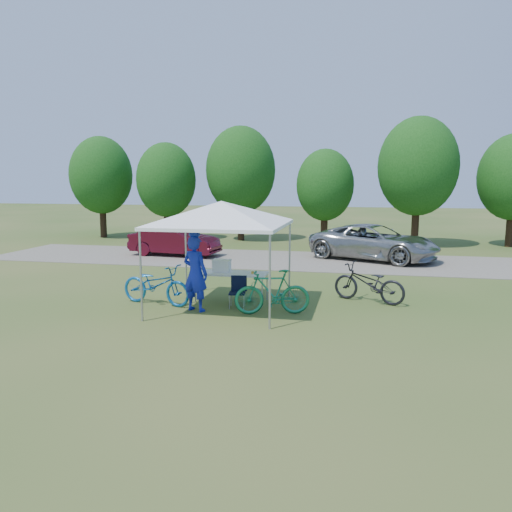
# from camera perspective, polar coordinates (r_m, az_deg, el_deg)

# --- Properties ---
(ground) EXTENTS (100.00, 100.00, 0.00)m
(ground) POSITION_cam_1_polar(r_m,az_deg,el_deg) (12.80, -3.86, -6.00)
(ground) COLOR #2D5119
(ground) RESTS_ON ground
(gravel_strip) EXTENTS (24.00, 5.00, 0.02)m
(gravel_strip) POSITION_cam_1_polar(r_m,az_deg,el_deg) (20.46, 2.26, -0.42)
(gravel_strip) COLOR gray
(gravel_strip) RESTS_ON ground
(canopy) EXTENTS (4.53, 4.53, 3.00)m
(canopy) POSITION_cam_1_polar(r_m,az_deg,el_deg) (12.40, -3.98, 5.94)
(canopy) COLOR #A5A5AA
(canopy) RESTS_ON ground
(treeline) EXTENTS (24.89, 4.28, 6.30)m
(treeline) POSITION_cam_1_polar(r_m,az_deg,el_deg) (26.22, 3.94, 9.30)
(treeline) COLOR #382314
(treeline) RESTS_ON ground
(folding_table) EXTENTS (1.92, 0.80, 0.79)m
(folding_table) POSITION_cam_1_polar(r_m,az_deg,el_deg) (13.37, -2.82, -2.07)
(folding_table) COLOR white
(folding_table) RESTS_ON ground
(folding_chair) EXTENTS (0.46, 0.48, 0.80)m
(folding_chair) POSITION_cam_1_polar(r_m,az_deg,el_deg) (12.85, -2.07, -3.78)
(folding_chair) COLOR black
(folding_chair) RESTS_ON ground
(cooler) EXTENTS (0.47, 0.32, 0.34)m
(cooler) POSITION_cam_1_polar(r_m,az_deg,el_deg) (13.40, -3.94, -1.12)
(cooler) COLOR white
(cooler) RESTS_ON folding_table
(ice_cream_cup) EXTENTS (0.08, 0.08, 0.06)m
(ice_cream_cup) POSITION_cam_1_polar(r_m,az_deg,el_deg) (13.17, -0.38, -1.90)
(ice_cream_cup) COLOR gold
(ice_cream_cup) RESTS_ON folding_table
(cyclist) EXTENTS (0.79, 0.64, 1.89)m
(cyclist) POSITION_cam_1_polar(r_m,az_deg,el_deg) (12.45, -6.95, -2.01)
(cyclist) COLOR #1523B0
(cyclist) RESTS_ON ground
(bike_blue) EXTENTS (2.14, 1.12, 1.07)m
(bike_blue) POSITION_cam_1_polar(r_m,az_deg,el_deg) (13.33, -11.34, -3.20)
(bike_blue) COLOR #125CA0
(bike_blue) RESTS_ON ground
(bike_green) EXTENTS (1.91, 0.98, 1.10)m
(bike_green) POSITION_cam_1_polar(r_m,az_deg,el_deg) (12.13, 1.86, -4.14)
(bike_green) COLOR #1B7A51
(bike_green) RESTS_ON ground
(bike_dark) EXTENTS (2.10, 1.41, 1.04)m
(bike_dark) POSITION_cam_1_polar(r_m,az_deg,el_deg) (13.64, 12.75, -3.03)
(bike_dark) COLOR black
(bike_dark) RESTS_ON ground
(minivan) EXTENTS (5.68, 4.24, 1.43)m
(minivan) POSITION_cam_1_polar(r_m,az_deg,el_deg) (20.89, 13.35, 1.56)
(minivan) COLOR #A5A6A1
(minivan) RESTS_ON gravel_strip
(sedan) EXTENTS (4.02, 1.78, 1.28)m
(sedan) POSITION_cam_1_polar(r_m,az_deg,el_deg) (21.74, -9.27, 1.75)
(sedan) COLOR #4D0C1B
(sedan) RESTS_ON gravel_strip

